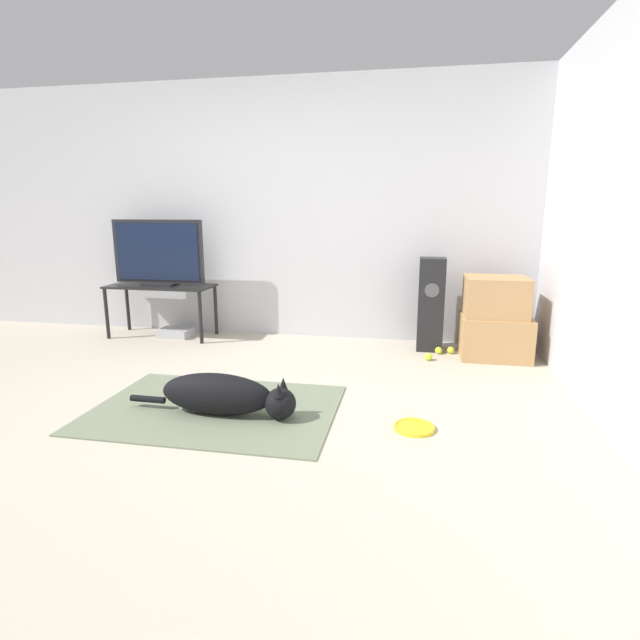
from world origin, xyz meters
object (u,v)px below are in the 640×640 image
at_px(tv, 158,253).
at_px(tennis_ball_loose_on_carpet, 439,350).
at_px(game_console, 175,333).
at_px(cardboard_box_lower, 494,336).
at_px(floor_speaker, 431,304).
at_px(frisbee, 414,427).
at_px(cardboard_box_upper, 495,297).
at_px(dog, 226,395).
at_px(tennis_ball_near_speaker, 451,350).
at_px(tv_stand, 161,292).
at_px(tennis_ball_by_boxes, 428,357).

relative_size(tv, tennis_ball_loose_on_carpet, 14.54).
bearing_deg(game_console, cardboard_box_lower, -2.45).
bearing_deg(floor_speaker, tennis_ball_loose_on_carpet, -60.13).
relative_size(frisbee, floor_speaker, 0.29).
bearing_deg(frisbee, cardboard_box_upper, 68.13).
relative_size(tennis_ball_loose_on_carpet, game_console, 0.20).
distance_m(cardboard_box_lower, cardboard_box_upper, 0.36).
relative_size(tv, game_console, 2.96).
relative_size(dog, tennis_ball_loose_on_carpet, 17.18).
height_order(tv, tennis_ball_near_speaker, tv).
distance_m(tv_stand, tv, 0.39).
bearing_deg(cardboard_box_lower, tennis_ball_loose_on_carpet, -178.94).
relative_size(dog, cardboard_box_lower, 1.91).
height_order(cardboard_box_lower, tennis_ball_near_speaker, cardboard_box_lower).
bearing_deg(floor_speaker, tennis_ball_by_boxes, -91.63).
height_order(floor_speaker, tennis_ball_near_speaker, floor_speaker).
height_order(tv, tennis_ball_loose_on_carpet, tv).
bearing_deg(cardboard_box_upper, tennis_ball_near_speaker, 176.11).
bearing_deg(tv_stand, cardboard_box_upper, -2.21).
bearing_deg(tennis_ball_by_boxes, tennis_ball_loose_on_carpet, 66.44).
xyz_separation_m(dog, game_console, (-1.27, 1.84, -0.10)).
height_order(frisbee, cardboard_box_lower, cardboard_box_lower).
bearing_deg(cardboard_box_upper, tv, 177.74).
xyz_separation_m(tv_stand, game_console, (0.13, 0.01, -0.43)).
distance_m(tennis_ball_near_speaker, tennis_ball_loose_on_carpet, 0.11).
distance_m(floor_speaker, tv, 2.75).
height_order(cardboard_box_upper, tv, tv).
bearing_deg(cardboard_box_lower, tv, 177.78).
height_order(cardboard_box_lower, tv, tv).
height_order(cardboard_box_lower, game_console, cardboard_box_lower).
height_order(tennis_ball_near_speaker, game_console, game_console).
height_order(tennis_ball_near_speaker, tennis_ball_loose_on_carpet, same).
height_order(cardboard_box_lower, tv_stand, tv_stand).
xyz_separation_m(cardboard_box_lower, tv, (-3.28, 0.13, 0.67)).
distance_m(cardboard_box_upper, game_console, 3.18).
bearing_deg(frisbee, game_console, 143.69).
relative_size(floor_speaker, tennis_ball_by_boxes, 13.12).
bearing_deg(tv_stand, frisbee, -34.77).
relative_size(tv_stand, tennis_ball_near_speaker, 16.32).
distance_m(tv, tennis_ball_near_speaker, 3.03).
distance_m(tv_stand, game_console, 0.45).
xyz_separation_m(cardboard_box_upper, tennis_ball_near_speaker, (-0.35, 0.02, -0.52)).
distance_m(cardboard_box_upper, tv_stand, 3.27).
distance_m(tennis_ball_loose_on_carpet, game_console, 2.68).
bearing_deg(tv_stand, game_console, 4.81).
distance_m(cardboard_box_lower, tennis_ball_loose_on_carpet, 0.50).
bearing_deg(dog, frisbee, 1.22).
bearing_deg(cardboard_box_lower, tennis_ball_by_boxes, -158.36).
height_order(cardboard_box_upper, floor_speaker, floor_speaker).
xyz_separation_m(cardboard_box_lower, tennis_ball_by_boxes, (-0.58, -0.23, -0.15)).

